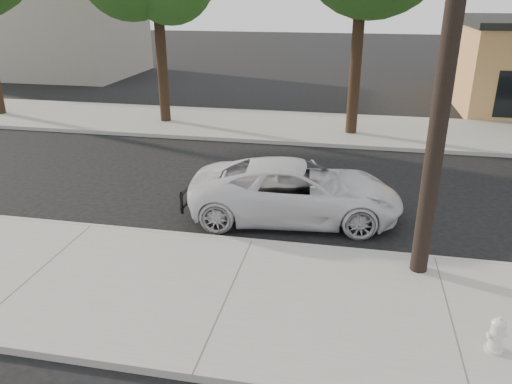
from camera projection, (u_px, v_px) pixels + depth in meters
ground at (268, 209)px, 13.38m from camera, size 120.00×120.00×0.00m
near_sidewalk at (229, 296)px, 9.44m from camera, size 90.00×4.40×0.15m
far_sidewalk at (303, 127)px, 21.07m from camera, size 90.00×5.00×0.15m
curb_near at (252, 243)px, 11.44m from camera, size 90.00×0.12×0.16m
building_far at (32, 36)px, 34.24m from camera, size 14.00×8.00×5.00m
utility_pole at (451, 38)px, 8.50m from camera, size 1.40×0.34×9.00m
police_cruiser at (296, 191)px, 12.63m from camera, size 5.54×2.98×1.48m
fire_hydrant at (496, 335)px, 7.82m from camera, size 0.31×0.28×0.58m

